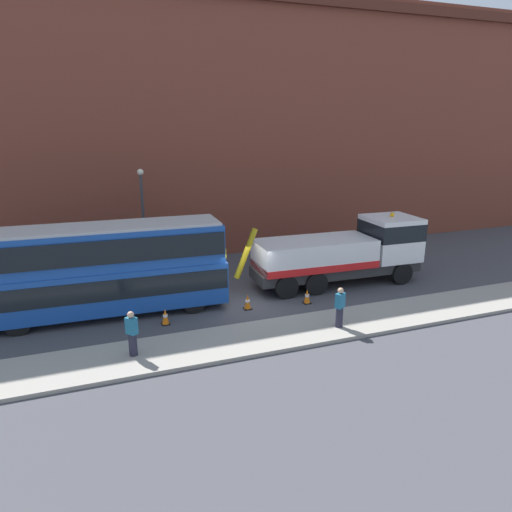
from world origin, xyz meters
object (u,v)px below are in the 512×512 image
(double_decker_bus, at_px, (99,267))
(traffic_cone_midway, at_px, (248,302))
(recovery_tow_truck, at_px, (345,251))
(pedestrian_onlooker, at_px, (132,334))
(traffic_cone_near_bus, at_px, (165,317))
(traffic_cone_near_truck, at_px, (307,297))
(street_lamp, at_px, (143,211))
(pedestrian_bystander, at_px, (340,308))

(double_decker_bus, xyz_separation_m, traffic_cone_midway, (6.27, -1.65, -1.89))
(recovery_tow_truck, distance_m, double_decker_bus, 12.33)
(pedestrian_onlooker, bearing_deg, traffic_cone_near_bus, 18.64)
(traffic_cone_near_bus, bearing_deg, recovery_tow_truck, 11.50)
(traffic_cone_midway, distance_m, traffic_cone_near_truck, 2.90)
(traffic_cone_near_truck, distance_m, street_lamp, 10.72)
(street_lamp, bearing_deg, recovery_tow_truck, -32.27)
(double_decker_bus, relative_size, pedestrian_onlooker, 6.50)
(recovery_tow_truck, relative_size, traffic_cone_near_truck, 14.14)
(double_decker_bus, xyz_separation_m, pedestrian_bystander, (9.06, -5.12, -1.25))
(recovery_tow_truck, height_order, traffic_cone_midway, recovery_tow_truck)
(pedestrian_onlooker, relative_size, street_lamp, 0.29)
(traffic_cone_midway, bearing_deg, traffic_cone_near_truck, -6.27)
(traffic_cone_near_truck, bearing_deg, traffic_cone_midway, 173.73)
(pedestrian_bystander, bearing_deg, traffic_cone_near_bus, 37.72)
(street_lamp, bearing_deg, pedestrian_onlooker, -100.30)
(recovery_tow_truck, xyz_separation_m, traffic_cone_midway, (-6.05, -1.64, -1.42))
(traffic_cone_near_bus, height_order, traffic_cone_near_truck, same)
(recovery_tow_truck, height_order, double_decker_bus, double_decker_bus)
(recovery_tow_truck, xyz_separation_m, pedestrian_bystander, (-3.26, -5.10, -0.77))
(pedestrian_onlooker, bearing_deg, traffic_cone_near_truck, -21.86)
(traffic_cone_near_bus, distance_m, street_lamp, 8.65)
(pedestrian_onlooker, height_order, street_lamp, street_lamp)
(traffic_cone_midway, height_order, traffic_cone_near_truck, same)
(traffic_cone_near_bus, xyz_separation_m, traffic_cone_midway, (3.85, 0.37, 0.00))
(street_lamp, bearing_deg, double_decker_bus, -114.51)
(recovery_tow_truck, bearing_deg, traffic_cone_midway, -163.05)
(double_decker_bus, distance_m, traffic_cone_near_truck, 9.56)
(pedestrian_onlooker, xyz_separation_m, traffic_cone_near_bus, (1.62, 2.63, -0.64))
(pedestrian_onlooker, distance_m, traffic_cone_near_bus, 3.15)
(recovery_tow_truck, height_order, pedestrian_bystander, recovery_tow_truck)
(recovery_tow_truck, xyz_separation_m, street_lamp, (-9.57, 6.05, 1.71))
(pedestrian_onlooker, bearing_deg, double_decker_bus, 60.17)
(recovery_tow_truck, distance_m, pedestrian_onlooker, 12.44)
(pedestrian_bystander, bearing_deg, double_decker_bus, 33.24)
(traffic_cone_midway, bearing_deg, double_decker_bus, 165.23)
(recovery_tow_truck, relative_size, pedestrian_onlooker, 5.95)
(traffic_cone_near_bus, distance_m, traffic_cone_midway, 3.86)
(traffic_cone_near_truck, bearing_deg, traffic_cone_near_bus, -179.51)
(traffic_cone_midway, xyz_separation_m, traffic_cone_near_truck, (2.89, -0.32, 0.00))
(traffic_cone_near_truck, bearing_deg, double_decker_bus, 167.86)
(pedestrian_bystander, bearing_deg, street_lamp, 2.21)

